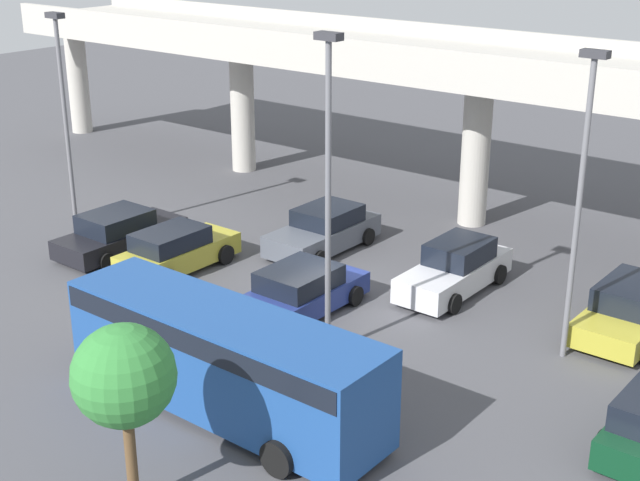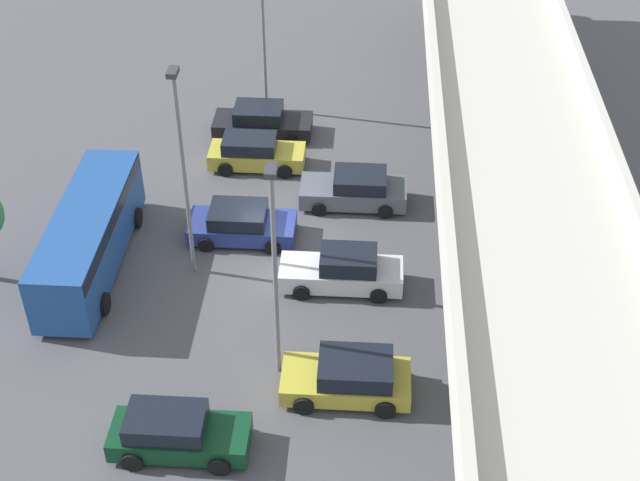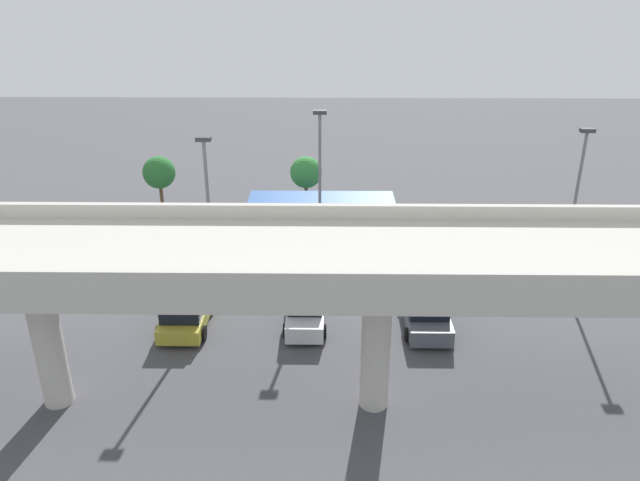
{
  "view_description": "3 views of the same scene",
  "coord_description": "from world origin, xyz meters",
  "px_view_note": "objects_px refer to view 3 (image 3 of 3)",
  "views": [
    {
      "loc": [
        15.96,
        -20.41,
        11.78
      ],
      "look_at": [
        0.35,
        -0.76,
        2.32
      ],
      "focal_mm": 50.0,
      "sensor_mm": 36.0,
      "label": 1
    },
    {
      "loc": [
        29.39,
        3.99,
        22.77
      ],
      "look_at": [
        2.31,
        2.26,
        1.8
      ],
      "focal_mm": 50.0,
      "sensor_mm": 36.0,
      "label": 2
    },
    {
      "loc": [
        1.82,
        28.96,
        15.55
      ],
      "look_at": [
        2.2,
        -0.51,
        2.6
      ],
      "focal_mm": 35.0,
      "sensor_mm": 36.0,
      "label": 3
    }
  ],
  "objects_px": {
    "parked_car_5": "(186,311)",
    "tree_front_left": "(306,173)",
    "parked_car_3": "(362,268)",
    "tree_front_centre": "(159,173)",
    "parked_car_4": "(306,307)",
    "lamp_post_mid_lot": "(209,209)",
    "shuttle_bus": "(321,214)",
    "parked_car_6": "(157,261)",
    "lamp_post_by_overpass": "(320,180)",
    "lamp_post_near_aisle": "(576,195)",
    "parked_car_0": "(518,268)",
    "parked_car_1": "(463,267)",
    "parked_car_2": "(425,311)"
  },
  "relations": [
    {
      "from": "parked_car_6",
      "to": "tree_front_centre",
      "type": "bearing_deg",
      "value": -167.87
    },
    {
      "from": "parked_car_0",
      "to": "parked_car_4",
      "type": "xyz_separation_m",
      "value": [
        11.29,
        4.49,
        0.05
      ]
    },
    {
      "from": "parked_car_4",
      "to": "lamp_post_mid_lot",
      "type": "bearing_deg",
      "value": 66.39
    },
    {
      "from": "parked_car_5",
      "to": "lamp_post_mid_lot",
      "type": "relative_size",
      "value": 0.52
    },
    {
      "from": "tree_front_left",
      "to": "tree_front_centre",
      "type": "bearing_deg",
      "value": -3.28
    },
    {
      "from": "parked_car_2",
      "to": "parked_car_0",
      "type": "bearing_deg",
      "value": -49.83
    },
    {
      "from": "parked_car_2",
      "to": "lamp_post_near_aisle",
      "type": "xyz_separation_m",
      "value": [
        -8.12,
        -4.82,
        4.12
      ]
    },
    {
      "from": "lamp_post_mid_lot",
      "to": "tree_front_centre",
      "type": "relative_size",
      "value": 2.14
    },
    {
      "from": "parked_car_6",
      "to": "lamp_post_near_aisle",
      "type": "xyz_separation_m",
      "value": [
        -22.11,
        0.38,
        4.1
      ]
    },
    {
      "from": "parked_car_4",
      "to": "parked_car_5",
      "type": "relative_size",
      "value": 1.09
    },
    {
      "from": "parked_car_5",
      "to": "shuttle_bus",
      "type": "xyz_separation_m",
      "value": [
        -6.23,
        -10.49,
        0.88
      ]
    },
    {
      "from": "parked_car_0",
      "to": "parked_car_1",
      "type": "bearing_deg",
      "value": -89.23
    },
    {
      "from": "parked_car_2",
      "to": "parked_car_3",
      "type": "height_order",
      "value": "parked_car_2"
    },
    {
      "from": "parked_car_3",
      "to": "lamp_post_mid_lot",
      "type": "distance_m",
      "value": 8.96
    },
    {
      "from": "tree_front_left",
      "to": "parked_car_5",
      "type": "bearing_deg",
      "value": 70.15
    },
    {
      "from": "parked_car_1",
      "to": "tree_front_left",
      "type": "distance_m",
      "value": 13.08
    },
    {
      "from": "parked_car_0",
      "to": "parked_car_1",
      "type": "xyz_separation_m",
      "value": [
        2.94,
        0.04,
        0.03
      ]
    },
    {
      "from": "parked_car_3",
      "to": "parked_car_5",
      "type": "bearing_deg",
      "value": -60.37
    },
    {
      "from": "lamp_post_near_aisle",
      "to": "parked_car_2",
      "type": "bearing_deg",
      "value": 30.7
    },
    {
      "from": "parked_car_1",
      "to": "lamp_post_mid_lot",
      "type": "bearing_deg",
      "value": -79.55
    },
    {
      "from": "lamp_post_by_overpass",
      "to": "parked_car_4",
      "type": "bearing_deg",
      "value": 84.36
    },
    {
      "from": "parked_car_1",
      "to": "lamp_post_near_aisle",
      "type": "xyz_separation_m",
      "value": [
        -5.41,
        -0.09,
        4.11
      ]
    },
    {
      "from": "lamp_post_near_aisle",
      "to": "lamp_post_by_overpass",
      "type": "bearing_deg",
      "value": -6.2
    },
    {
      "from": "tree_front_left",
      "to": "lamp_post_by_overpass",
      "type": "bearing_deg",
      "value": 97.41
    },
    {
      "from": "lamp_post_by_overpass",
      "to": "parked_car_5",
      "type": "bearing_deg",
      "value": 46.05
    },
    {
      "from": "parked_car_5",
      "to": "lamp_post_by_overpass",
      "type": "height_order",
      "value": "lamp_post_by_overpass"
    },
    {
      "from": "parked_car_2",
      "to": "tree_front_left",
      "type": "relative_size",
      "value": 1.12
    },
    {
      "from": "parked_car_3",
      "to": "tree_front_centre",
      "type": "xyz_separation_m",
      "value": [
        13.26,
        -10.05,
        2.13
      ]
    },
    {
      "from": "parked_car_4",
      "to": "parked_car_1",
      "type": "bearing_deg",
      "value": -61.95
    },
    {
      "from": "parked_car_6",
      "to": "lamp_post_by_overpass",
      "type": "relative_size",
      "value": 0.5
    },
    {
      "from": "parked_car_5",
      "to": "lamp_post_near_aisle",
      "type": "distance_m",
      "value": 20.41
    },
    {
      "from": "lamp_post_mid_lot",
      "to": "lamp_post_by_overpass",
      "type": "height_order",
      "value": "lamp_post_by_overpass"
    },
    {
      "from": "parked_car_0",
      "to": "shuttle_bus",
      "type": "bearing_deg",
      "value": -117.55
    },
    {
      "from": "parked_car_0",
      "to": "parked_car_2",
      "type": "distance_m",
      "value": 7.39
    },
    {
      "from": "parked_car_5",
      "to": "lamp_post_by_overpass",
      "type": "xyz_separation_m",
      "value": [
        -6.19,
        -6.42,
        4.39
      ]
    },
    {
      "from": "parked_car_5",
      "to": "tree_front_left",
      "type": "height_order",
      "value": "tree_front_left"
    },
    {
      "from": "parked_car_3",
      "to": "parked_car_4",
      "type": "distance_m",
      "value": 5.23
    },
    {
      "from": "parked_car_6",
      "to": "lamp_post_mid_lot",
      "type": "xyz_separation_m",
      "value": [
        -3.67,
        2.88,
        4.18
      ]
    },
    {
      "from": "parked_car_6",
      "to": "lamp_post_mid_lot",
      "type": "relative_size",
      "value": 0.52
    },
    {
      "from": "parked_car_4",
      "to": "shuttle_bus",
      "type": "bearing_deg",
      "value": -3.62
    },
    {
      "from": "shuttle_bus",
      "to": "tree_front_centre",
      "type": "bearing_deg",
      "value": -21.65
    },
    {
      "from": "parked_car_1",
      "to": "parked_car_5",
      "type": "xyz_separation_m",
      "value": [
        13.95,
        4.9,
        0.0
      ]
    },
    {
      "from": "parked_car_0",
      "to": "parked_car_4",
      "type": "bearing_deg",
      "value": -68.31
    },
    {
      "from": "parked_car_4",
      "to": "parked_car_5",
      "type": "height_order",
      "value": "parked_car_4"
    },
    {
      "from": "parked_car_5",
      "to": "shuttle_bus",
      "type": "bearing_deg",
      "value": -30.71
    },
    {
      "from": "parked_car_5",
      "to": "shuttle_bus",
      "type": "relative_size",
      "value": 0.49
    },
    {
      "from": "lamp_post_mid_lot",
      "to": "parked_car_4",
      "type": "bearing_deg",
      "value": 156.39
    },
    {
      "from": "parked_car_5",
      "to": "parked_car_6",
      "type": "bearing_deg",
      "value": 27.12
    },
    {
      "from": "lamp_post_mid_lot",
      "to": "parked_car_0",
      "type": "bearing_deg",
      "value": -171.3
    },
    {
      "from": "tree_front_left",
      "to": "parked_car_2",
      "type": "bearing_deg",
      "value": 113.26
    }
  ]
}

